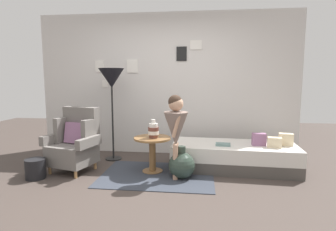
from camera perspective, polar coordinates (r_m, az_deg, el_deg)
The scene contains 15 objects.
ground_plane at distance 3.57m, azimuth -4.39°, elevation -15.69°, with size 12.00×12.00×0.00m, color #423833.
gallery_wall at distance 5.20m, azimuth -0.34°, elevation 6.41°, with size 4.80×0.12×2.60m.
rug at distance 4.16m, azimuth -2.18°, elevation -12.13°, with size 1.63×1.20×0.01m, color #333842.
armchair at distance 4.50m, azimuth -18.57°, elevation -5.24°, with size 0.86×0.73×0.97m.
daybed at distance 4.50m, azimuth 13.31°, elevation -8.19°, with size 1.94×0.89×0.40m.
pillow_head at distance 4.58m, azimuth 23.09°, elevation -4.56°, with size 0.20×0.12×0.18m, color beige.
pillow_mid at distance 4.40m, azimuth 21.07°, elevation -5.18°, with size 0.20×0.12×0.15m, color beige.
pillow_back at distance 4.44m, azimuth 18.20°, elevation -4.69°, with size 0.20×0.12×0.19m, color gray.
side_table at distance 4.21m, azimuth -3.24°, elevation -6.53°, with size 0.56×0.56×0.53m.
vase_striped at distance 4.11m, azimuth -3.02°, elevation -3.06°, with size 0.16×0.16×0.28m.
floor_lamp at distance 4.84m, azimuth -11.54°, elevation 6.98°, with size 0.43×0.43×1.58m.
person_child at distance 3.83m, azimuth 1.61°, elevation -2.05°, with size 0.34×0.34×1.19m.
book_on_daybed at distance 4.32m, azimuth 11.26°, elevation -5.86°, with size 0.22×0.16×0.03m, color slate.
demijohn_near at distance 3.99m, azimuth 2.85°, elevation -10.13°, with size 0.38×0.38×0.46m.
magazine_basket at distance 4.42m, azimuth -25.60°, elevation -9.84°, with size 0.28×0.28×0.28m, color black.
Camera 1 is at (0.65, -3.21, 1.41)m, focal length 29.62 mm.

